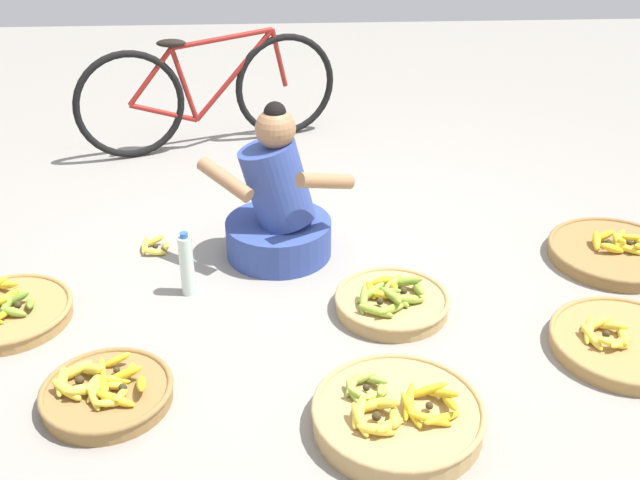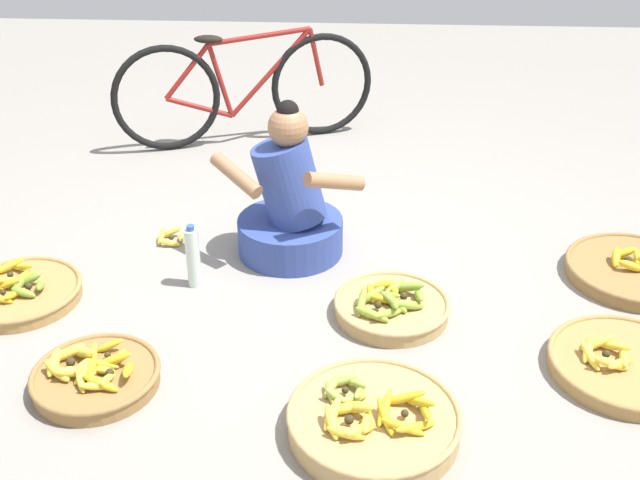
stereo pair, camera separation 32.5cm
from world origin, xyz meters
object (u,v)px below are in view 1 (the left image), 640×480
object	(u,v)px
banana_basket_front_center	(398,415)
water_bottle	(187,265)
banana_basket_back_right	(392,301)
vendor_woman_front	(278,209)
banana_basket_back_left	(7,312)
banana_basket_mid_left	(625,342)
bicycle_leaning	(210,93)
banana_basket_near_vendor	(615,252)
banana_basket_mid_right	(106,392)
loose_bananas_near_bicycle	(155,246)

from	to	relation	value
banana_basket_front_center	water_bottle	size ratio (longest dim) A/B	1.98
banana_basket_front_center	banana_basket_back_right	distance (m)	0.74
vendor_woman_front	banana_basket_back_left	world-z (taller)	vendor_woman_front
banana_basket_back_left	banana_basket_mid_left	world-z (taller)	banana_basket_back_left
bicycle_leaning	banana_basket_front_center	distance (m)	2.85
banana_basket_back_left	banana_basket_near_vendor	world-z (taller)	banana_basket_near_vendor
banana_basket_mid_right	banana_basket_front_center	size ratio (longest dim) A/B	0.80
banana_basket_near_vendor	bicycle_leaning	bearing A→B (deg)	142.48
bicycle_leaning	loose_bananas_near_bicycle	bearing A→B (deg)	-98.24
bicycle_leaning	water_bottle	world-z (taller)	bicycle_leaning
banana_basket_back_left	vendor_woman_front	bearing A→B (deg)	23.19
banana_basket_mid_left	loose_bananas_near_bicycle	xyz separation A→B (m)	(-2.03, 0.93, -0.01)
loose_bananas_near_bicycle	banana_basket_mid_right	bearing A→B (deg)	-91.55
vendor_woman_front	banana_basket_front_center	world-z (taller)	vendor_woman_front
vendor_woman_front	bicycle_leaning	size ratio (longest dim) A/B	0.49
banana_basket_mid_left	banana_basket_near_vendor	world-z (taller)	banana_basket_near_vendor
banana_basket_near_vendor	loose_bananas_near_bicycle	xyz separation A→B (m)	(-2.27, 0.21, -0.02)
banana_basket_back_right	water_bottle	size ratio (longest dim) A/B	1.62
banana_basket_front_center	water_bottle	distance (m)	1.25
banana_basket_mid_left	vendor_woman_front	bearing A→B (deg)	148.43
banana_basket_back_right	vendor_woman_front	bearing A→B (deg)	133.01
banana_basket_mid_left	bicycle_leaning	bearing A→B (deg)	128.38
banana_basket_near_vendor	banana_basket_front_center	bearing A→B (deg)	-137.87
banana_basket_front_center	banana_basket_back_left	bearing A→B (deg)	154.59
banana_basket_front_center	banana_basket_back_right	world-z (taller)	banana_basket_front_center
vendor_woman_front	water_bottle	xyz separation A→B (m)	(-0.41, -0.33, -0.10)
banana_basket_back_left	banana_basket_near_vendor	bearing A→B (deg)	7.27
banana_basket_back_left	banana_basket_front_center	world-z (taller)	banana_basket_front_center
banana_basket_back_left	banana_basket_near_vendor	xyz separation A→B (m)	(2.83, 0.36, -0.00)
vendor_woman_front	banana_basket_mid_right	xyz separation A→B (m)	(-0.65, -1.07, -0.21)
water_bottle	banana_basket_mid_left	bearing A→B (deg)	-16.23
banana_basket_near_vendor	water_bottle	size ratio (longest dim) A/B	2.06
bicycle_leaning	water_bottle	xyz separation A→B (m)	(0.01, -1.78, -0.21)
banana_basket_mid_right	loose_bananas_near_bicycle	world-z (taller)	banana_basket_mid_right
banana_basket_back_left	loose_bananas_near_bicycle	xyz separation A→B (m)	(0.56, 0.57, -0.02)
banana_basket_back_right	water_bottle	distance (m)	0.93
water_bottle	banana_basket_near_vendor	bearing A→B (deg)	5.23
banana_basket_mid_right	banana_basket_back_left	size ratio (longest dim) A/B	0.89
banana_basket_mid_left	banana_basket_back_right	size ratio (longest dim) A/B	1.20
bicycle_leaning	banana_basket_near_vendor	distance (m)	2.63
banana_basket_front_center	banana_basket_back_right	size ratio (longest dim) A/B	1.22
banana_basket_mid_right	bicycle_leaning	bearing A→B (deg)	84.76
bicycle_leaning	water_bottle	distance (m)	1.79
banana_basket_mid_right	water_bottle	xyz separation A→B (m)	(0.24, 0.73, 0.10)
banana_basket_mid_right	banana_basket_back_right	distance (m)	1.26
banana_basket_near_vendor	water_bottle	distance (m)	2.07
banana_basket_back_left	loose_bananas_near_bicycle	size ratio (longest dim) A/B	3.82
banana_basket_mid_left	banana_basket_near_vendor	size ratio (longest dim) A/B	0.95
banana_basket_front_center	banana_basket_near_vendor	world-z (taller)	banana_basket_front_center
bicycle_leaning	banana_basket_back_right	size ratio (longest dim) A/B	3.20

